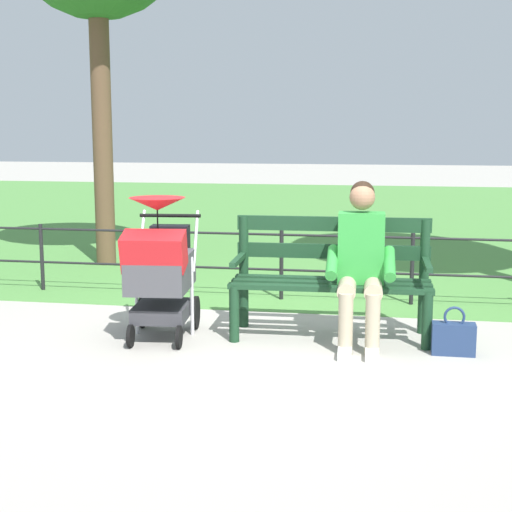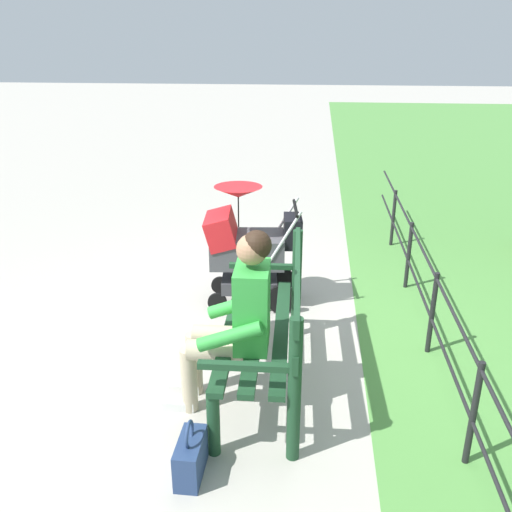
{
  "view_description": "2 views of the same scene",
  "coord_description": "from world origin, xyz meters",
  "px_view_note": "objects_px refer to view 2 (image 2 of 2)",
  "views": [
    {
      "loc": [
        -1.07,
        6.01,
        1.69
      ],
      "look_at": [
        0.02,
        -0.02,
        0.66
      ],
      "focal_mm": 53.76,
      "sensor_mm": 36.0,
      "label": 1
    },
    {
      "loc": [
        -3.98,
        -0.38,
        2.35
      ],
      "look_at": [
        0.23,
        0.09,
        0.69
      ],
      "focal_mm": 38.22,
      "sensor_mm": 36.0,
      "label": 2
    }
  ],
  "objects_px": {
    "stroller": "(247,245)",
    "handbag": "(191,457)",
    "park_bench": "(272,321)",
    "person_on_bench": "(236,316)"
  },
  "relations": [
    {
      "from": "stroller",
      "to": "handbag",
      "type": "xyz_separation_m",
      "value": [
        -2.29,
        0.04,
        -0.47
      ]
    },
    {
      "from": "park_bench",
      "to": "handbag",
      "type": "xyz_separation_m",
      "value": [
        -0.95,
        0.39,
        -0.4
      ]
    },
    {
      "from": "handbag",
      "to": "person_on_bench",
      "type": "bearing_deg",
      "value": -13.19
    },
    {
      "from": "person_on_bench",
      "to": "park_bench",
      "type": "bearing_deg",
      "value": -42.51
    },
    {
      "from": "stroller",
      "to": "handbag",
      "type": "height_order",
      "value": "stroller"
    },
    {
      "from": "person_on_bench",
      "to": "stroller",
      "type": "height_order",
      "value": "person_on_bench"
    },
    {
      "from": "park_bench",
      "to": "handbag",
      "type": "height_order",
      "value": "park_bench"
    },
    {
      "from": "stroller",
      "to": "handbag",
      "type": "bearing_deg",
      "value": 179.09
    },
    {
      "from": "person_on_bench",
      "to": "stroller",
      "type": "relative_size",
      "value": 1.11
    },
    {
      "from": "park_bench",
      "to": "handbag",
      "type": "distance_m",
      "value": 1.1
    }
  ]
}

